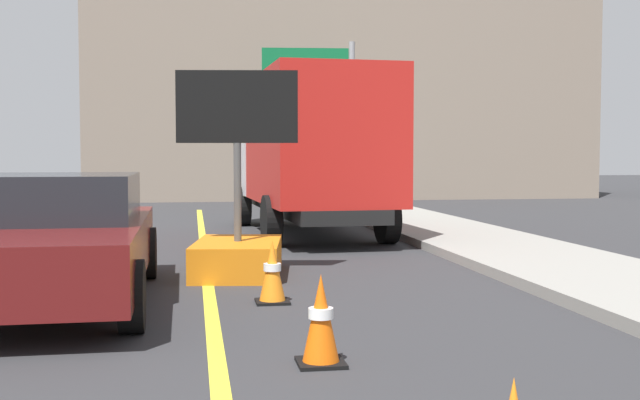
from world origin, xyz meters
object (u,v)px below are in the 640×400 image
(traffic_cone_mid_lane, at_px, (321,320))
(traffic_cone_far_lane, at_px, (272,272))
(arrow_board_trailer, at_px, (238,239))
(highway_guide_sign, at_px, (326,94))
(box_truck, at_px, (310,149))
(pickup_car, at_px, (57,238))

(traffic_cone_mid_lane, height_order, traffic_cone_far_lane, traffic_cone_mid_lane)
(arrow_board_trailer, height_order, highway_guide_sign, highway_guide_sign)
(box_truck, xyz_separation_m, highway_guide_sign, (1.67, 7.89, 1.70))
(pickup_car, xyz_separation_m, traffic_cone_mid_lane, (2.40, -2.94, -0.36))
(arrow_board_trailer, xyz_separation_m, traffic_cone_mid_lane, (0.37, -4.59, -0.14))
(highway_guide_sign, height_order, traffic_cone_far_lane, highway_guide_sign)
(arrow_board_trailer, bearing_deg, traffic_cone_far_lane, -83.00)
(box_truck, bearing_deg, highway_guide_sign, 78.05)
(highway_guide_sign, relative_size, traffic_cone_far_lane, 7.35)
(traffic_cone_mid_lane, bearing_deg, arrow_board_trailer, 94.55)
(box_truck, height_order, traffic_cone_far_lane, box_truck)
(traffic_cone_mid_lane, relative_size, traffic_cone_far_lane, 1.02)
(highway_guide_sign, xyz_separation_m, traffic_cone_mid_lane, (-3.02, -17.51, -3.08))
(box_truck, relative_size, traffic_cone_far_lane, 9.80)
(box_truck, height_order, pickup_car, box_truck)
(arrow_board_trailer, distance_m, traffic_cone_far_lane, 2.08)
(arrow_board_trailer, distance_m, pickup_car, 2.63)
(pickup_car, distance_m, traffic_cone_far_lane, 2.35)
(arrow_board_trailer, height_order, pickup_car, arrow_board_trailer)
(highway_guide_sign, bearing_deg, box_truck, -101.95)
(highway_guide_sign, distance_m, traffic_cone_mid_lane, 18.03)
(traffic_cone_mid_lane, bearing_deg, traffic_cone_far_lane, 92.55)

